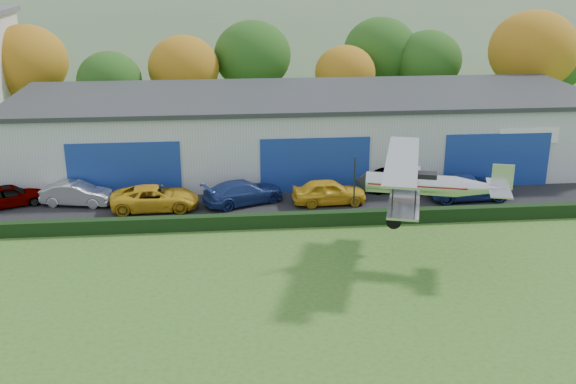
{
  "coord_description": "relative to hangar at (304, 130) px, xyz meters",
  "views": [
    {
      "loc": [
        -0.73,
        -20.1,
        14.69
      ],
      "look_at": [
        2.39,
        12.78,
        3.25
      ],
      "focal_mm": 43.28,
      "sensor_mm": 36.0,
      "label": 1
    }
  ],
  "objects": [
    {
      "name": "car_0",
      "position": [
        -18.83,
        -7.04,
        -1.91
      ],
      "size": [
        4.38,
        3.05,
        1.38
      ],
      "primitive_type": "imported",
      "rotation": [
        0.0,
        0.0,
        1.96
      ],
      "color": "gray",
      "rests_on": "apron"
    },
    {
      "name": "biplane",
      "position": [
        3.94,
        -16.7,
        1.38
      ],
      "size": [
        7.69,
        8.7,
        3.26
      ],
      "rotation": [
        0.0,
        0.0,
        -0.28
      ],
      "color": "silver"
    },
    {
      "name": "car_2",
      "position": [
        -9.96,
        -8.42,
        -1.88
      ],
      "size": [
        5.29,
        2.57,
        1.45
      ],
      "primitive_type": "imported",
      "rotation": [
        0.0,
        0.0,
        1.6
      ],
      "color": "gold",
      "rests_on": "apron"
    },
    {
      "name": "car_5",
      "position": [
        5.42,
        -6.55,
        -1.84
      ],
      "size": [
        4.82,
        2.25,
        1.53
      ],
      "primitive_type": "imported",
      "rotation": [
        0.0,
        0.0,
        1.43
      ],
      "color": "gray",
      "rests_on": "apron"
    },
    {
      "name": "hedge",
      "position": [
        -2.0,
        -11.78,
        -2.26
      ],
      "size": [
        46.0,
        0.6,
        0.8
      ],
      "primitive_type": "cube",
      "color": "black",
      "rests_on": "ground"
    },
    {
      "name": "car_1",
      "position": [
        -14.78,
        -7.13,
        -1.9
      ],
      "size": [
        4.5,
        2.3,
        1.41
      ],
      "primitive_type": "imported",
      "rotation": [
        0.0,
        0.0,
        1.38
      ],
      "color": "silver",
      "rests_on": "apron"
    },
    {
      "name": "car_4",
      "position": [
        0.57,
        -8.39,
        -1.84
      ],
      "size": [
        4.58,
        2.02,
        1.53
      ],
      "primitive_type": "imported",
      "rotation": [
        0.0,
        0.0,
        1.62
      ],
      "color": "gold",
      "rests_on": "apron"
    },
    {
      "name": "tree_belt",
      "position": [
        -4.15,
        12.64,
        2.95
      ],
      "size": [
        75.7,
        13.22,
        10.12
      ],
      "color": "#3D2614",
      "rests_on": "ground"
    },
    {
      "name": "car_3",
      "position": [
        -4.67,
        -7.87,
        -1.88
      ],
      "size": [
        5.41,
        3.81,
        1.46
      ],
      "primitive_type": "imported",
      "rotation": [
        0.0,
        0.0,
        1.97
      ],
      "color": "navy",
      "rests_on": "apron"
    },
    {
      "name": "apron",
      "position": [
        -2.0,
        -6.98,
        -2.63
      ],
      "size": [
        48.0,
        9.0,
        0.05
      ],
      "primitive_type": "cube",
      "color": "black",
      "rests_on": "ground"
    },
    {
      "name": "distant_hills",
      "position": [
        -9.38,
        112.02,
        -15.7
      ],
      "size": [
        430.0,
        196.0,
        56.0
      ],
      "color": "#4C6642",
      "rests_on": "ground"
    },
    {
      "name": "car_6",
      "position": [
        9.45,
        -8.21,
        -1.87
      ],
      "size": [
        5.44,
        2.74,
        1.48
      ],
      "primitive_type": "imported",
      "rotation": [
        0.0,
        0.0,
        1.63
      ],
      "color": "navy",
      "rests_on": "apron"
    },
    {
      "name": "hangar",
      "position": [
        0.0,
        0.0,
        0.0
      ],
      "size": [
        40.6,
        12.6,
        5.3
      ],
      "color": "#B2B7BC",
      "rests_on": "ground"
    }
  ]
}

